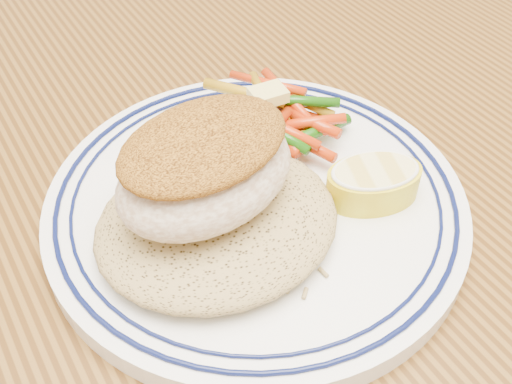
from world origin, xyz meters
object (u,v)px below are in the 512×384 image
object	(u,v)px
rice_pilaf	(217,218)
lemon_wedge	(373,182)
plate	(256,204)
dining_table	(220,311)
fish_fillet	(205,167)
vegetable_pile	(281,116)

from	to	relation	value
rice_pilaf	lemon_wedge	world-z (taller)	rice_pilaf
rice_pilaf	lemon_wedge	bearing A→B (deg)	-12.90
rice_pilaf	plate	bearing A→B (deg)	22.21
dining_table	fish_fillet	bearing A→B (deg)	-123.72
vegetable_pile	plate	bearing A→B (deg)	-136.07
rice_pilaf	dining_table	bearing A→B (deg)	68.71
rice_pilaf	fish_fillet	size ratio (longest dim) A/B	1.21
fish_fillet	lemon_wedge	xyz separation A→B (m)	(0.10, -0.03, -0.03)
rice_pilaf	vegetable_pile	world-z (taller)	same
plate	vegetable_pile	distance (m)	0.07
vegetable_pile	dining_table	bearing A→B (deg)	-153.55
plate	fish_fillet	size ratio (longest dim) A/B	2.21
fish_fillet	lemon_wedge	bearing A→B (deg)	-16.63
fish_fillet	lemon_wedge	size ratio (longest dim) A/B	1.72
dining_table	plate	bearing A→B (deg)	-21.31
fish_fillet	vegetable_pile	size ratio (longest dim) A/B	1.09
dining_table	vegetable_pile	distance (m)	0.15
plate	fish_fillet	world-z (taller)	fish_fillet
dining_table	rice_pilaf	bearing A→B (deg)	-111.29
lemon_wedge	rice_pilaf	bearing A→B (deg)	167.10
plate	vegetable_pile	xyz separation A→B (m)	(0.05, 0.05, 0.02)
plate	rice_pilaf	xyz separation A→B (m)	(-0.03, -0.01, 0.02)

